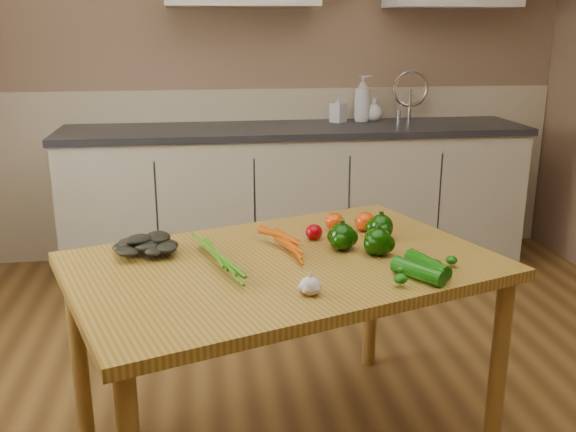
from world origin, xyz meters
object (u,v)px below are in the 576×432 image
Objects in this scene: table at (284,283)px; tomato_a at (314,232)px; soap_bottle_a at (362,98)px; leafy_greens at (144,241)px; pepper_c at (378,242)px; tomato_b at (334,222)px; garlic_bulb at (310,286)px; carrot_bunch at (267,247)px; zucchini_b at (418,271)px; pepper_b at (381,227)px; pepper_a at (342,237)px; soap_bottle_b at (338,108)px; soap_bottle_c at (374,109)px; zucchini_a at (428,264)px; tomato_c at (365,222)px.

tomato_a reaches higher than table.
soap_bottle_a reaches higher than leafy_greens.
pepper_c reaches higher than tomato_b.
garlic_bulb is 1.03× the size of tomato_a.
tomato_a is (0.19, 0.16, -0.01)m from carrot_bunch.
pepper_c is 0.24m from zucchini_b.
pepper_b reaches higher than garlic_bulb.
leafy_greens is at bearing 176.56° from pepper_a.
soap_bottle_a is 1.61× the size of soap_bottle_b.
soap_bottle_c is at bearing 75.61° from pepper_b.
table is 0.46m from zucchini_b.
soap_bottle_b is 0.71× the size of carrot_bunch.
tomato_a is (-0.08, 0.12, -0.02)m from pepper_a.
pepper_b reaches higher than carrot_bunch.
carrot_bunch is 0.35m from garlic_bulb.
soap_bottle_c is 0.58× the size of carrot_bunch.
tomato_a is 0.33× the size of zucchini_a.
tomato_c is at bearing 19.36° from table.
tomato_b is at bearing 167.85° from tomato_c.
pepper_b is 1.46× the size of tomato_a.
table is at bearing -139.98° from soap_bottle_c.
carrot_bunch is at bearing -172.89° from pepper_a.
tomato_a is at bearing 7.90° from leafy_greens.
garlic_bulb is at bearing -39.32° from leafy_greens.
soap_bottle_c is 2.06× the size of tomato_b.
tomato_a is at bearing 121.45° from pepper_a.
carrot_bunch is 0.46m from tomato_c.
tomato_b is at bearing 45.78° from tomato_a.
zucchini_b is at bearing -60.12° from pepper_a.
pepper_a is 0.13m from pepper_c.
tomato_a is at bearing 20.55° from carrot_bunch.
soap_bottle_b is 1.87m from pepper_b.
tomato_a is at bearing -138.55° from soap_bottle_c.
pepper_b is at bearing -131.53° from soap_bottle_c.
leafy_greens reaches higher than carrot_bunch.
leafy_greens is at bearing -176.14° from pepper_b.
pepper_a is 1.30× the size of tomato_b.
pepper_a is 0.23m from tomato_b.
pepper_c is at bearing -17.42° from table.
soap_bottle_a reaches higher than zucchini_a.
soap_bottle_a is 2.10m from pepper_c.
pepper_c is (0.79, -0.11, -0.00)m from leafy_greens.
table is 10.67× the size of soap_bottle_c.
garlic_bulb is 0.36m from zucchini_b.
carrot_bunch is 2.82× the size of pepper_b.
pepper_c reaches higher than tomato_a.
zucchini_b is at bearing -130.37° from zucchini_a.
garlic_bulb is at bearing -168.93° from zucchini_b.
tomato_c is 0.42× the size of zucchini_a.
soap_bottle_b is 2.20m from zucchini_a.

